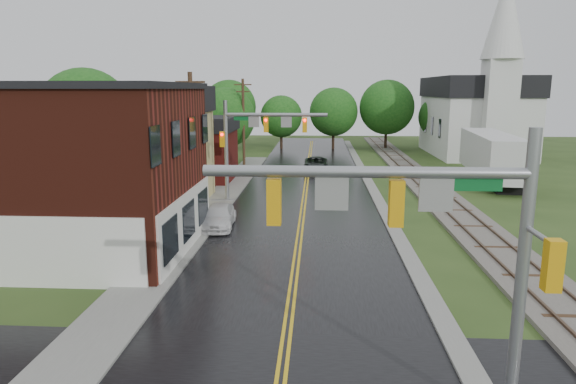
# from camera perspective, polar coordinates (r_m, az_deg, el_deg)

# --- Properties ---
(main_road) EXTENTS (10.00, 90.00, 0.02)m
(main_road) POSITION_cam_1_polar(r_m,az_deg,el_deg) (40.09, 1.91, -0.11)
(main_road) COLOR black
(main_road) RESTS_ON ground
(curb_right) EXTENTS (0.80, 70.00, 0.12)m
(curb_right) POSITION_cam_1_polar(r_m,az_deg,el_deg) (45.21, 8.93, 1.08)
(curb_right) COLOR gray
(curb_right) RESTS_ON ground
(sidewalk_left) EXTENTS (2.40, 50.00, 0.12)m
(sidewalk_left) POSITION_cam_1_polar(r_m,az_deg,el_deg) (35.92, -8.24, -1.58)
(sidewalk_left) COLOR gray
(sidewalk_left) RESTS_ON ground
(brick_building) EXTENTS (14.30, 10.30, 8.30)m
(brick_building) POSITION_cam_1_polar(r_m,az_deg,el_deg) (28.01, -25.39, 2.40)
(brick_building) COLOR #4B1A10
(brick_building) RESTS_ON ground
(yellow_house) EXTENTS (8.00, 7.00, 6.40)m
(yellow_house) POSITION_cam_1_polar(r_m,az_deg,el_deg) (37.55, -15.28, 3.66)
(yellow_house) COLOR tan
(yellow_house) RESTS_ON ground
(darkred_building) EXTENTS (7.00, 6.00, 4.40)m
(darkred_building) POSITION_cam_1_polar(r_m,az_deg,el_deg) (45.98, -10.50, 3.98)
(darkred_building) COLOR #3F0F0C
(darkred_building) RESTS_ON ground
(church) EXTENTS (10.40, 18.40, 20.00)m
(church) POSITION_cam_1_polar(r_m,az_deg,el_deg) (65.86, 20.40, 8.83)
(church) COLOR silver
(church) RESTS_ON ground
(railroad) EXTENTS (3.20, 80.00, 0.30)m
(railroad) POSITION_cam_1_polar(r_m,az_deg,el_deg) (45.87, 14.67, 1.13)
(railroad) COLOR #59544C
(railroad) RESTS_ON ground
(traffic_signal_near) EXTENTS (7.34, 0.30, 7.20)m
(traffic_signal_near) POSITION_cam_1_polar(r_m,az_deg,el_deg) (11.94, 15.42, -3.76)
(traffic_signal_near) COLOR gray
(traffic_signal_near) RESTS_ON ground
(traffic_signal_far) EXTENTS (7.34, 0.43, 7.20)m
(traffic_signal_far) POSITION_cam_1_polar(r_m,az_deg,el_deg) (36.66, -3.62, 6.65)
(traffic_signal_far) COLOR gray
(traffic_signal_far) RESTS_ON ground
(utility_pole_b) EXTENTS (1.80, 0.28, 9.00)m
(utility_pole_b) POSITION_cam_1_polar(r_m,az_deg,el_deg) (32.39, -10.58, 5.40)
(utility_pole_b) COLOR #382616
(utility_pole_b) RESTS_ON ground
(utility_pole_c) EXTENTS (1.80, 0.28, 9.00)m
(utility_pole_c) POSITION_cam_1_polar(r_m,az_deg,el_deg) (53.93, -4.98, 7.89)
(utility_pole_c) COLOR #382616
(utility_pole_c) RESTS_ON ground
(tree_left_b) EXTENTS (7.60, 7.60, 9.69)m
(tree_left_b) POSITION_cam_1_polar(r_m,az_deg,el_deg) (45.32, -21.38, 7.75)
(tree_left_b) COLOR black
(tree_left_b) RESTS_ON ground
(tree_left_c) EXTENTS (6.00, 6.00, 7.65)m
(tree_left_c) POSITION_cam_1_polar(r_m,az_deg,el_deg) (51.47, -13.49, 7.22)
(tree_left_c) COLOR black
(tree_left_c) RESTS_ON ground
(tree_left_e) EXTENTS (6.40, 6.40, 8.16)m
(tree_left_e) POSITION_cam_1_polar(r_m,az_deg,el_deg) (56.12, -6.79, 8.08)
(tree_left_e) COLOR black
(tree_left_e) RESTS_ON ground
(suv_dark) EXTENTS (2.32, 5.03, 1.40)m
(suv_dark) POSITION_cam_1_polar(r_m,az_deg,el_deg) (50.46, 3.14, 3.08)
(suv_dark) COLOR black
(suv_dark) RESTS_ON ground
(pickup_white) EXTENTS (2.03, 4.45, 1.26)m
(pickup_white) POSITION_cam_1_polar(r_m,az_deg,el_deg) (30.36, -7.70, -2.74)
(pickup_white) COLOR silver
(pickup_white) RESTS_ON ground
(semi_trailer) EXTENTS (4.35, 13.85, 4.20)m
(semi_trailer) POSITION_cam_1_polar(r_m,az_deg,el_deg) (47.71, 21.63, 3.95)
(semi_trailer) COLOR black
(semi_trailer) RESTS_ON ground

